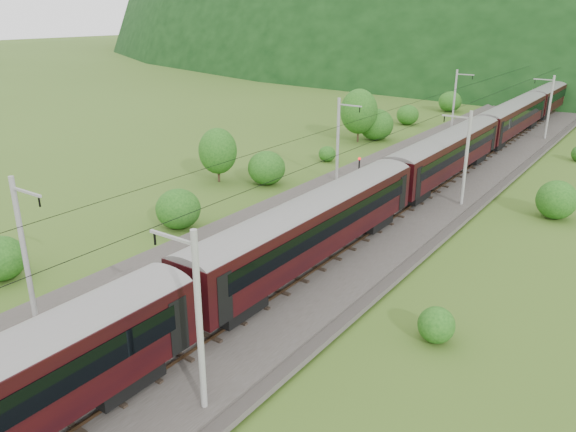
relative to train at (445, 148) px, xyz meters
The scene contains 13 objects.
ground 37.80m from the train, 93.66° to the right, with size 600.00×600.00×0.00m, color #3C591B.
railbed 27.88m from the train, 94.98° to the right, with size 14.00×220.00×0.30m, color #38332D.
track_left 28.16m from the train, 99.88° to the right, with size 2.40×220.00×0.27m.
track_right 27.75m from the train, 90.00° to the right, with size 2.40×220.00×0.27m.
catenary_left 10.20m from the train, 146.92° to the right, with size 2.54×192.28×8.00m.
catenary_right 6.73m from the train, 56.16° to the right, with size 2.54×192.28×8.00m.
overhead_wires 27.87m from the train, 94.98° to the right, with size 4.83×198.00×0.03m.
mountain_ridge 289.61m from the train, 115.00° to the left, with size 336.00×280.00×132.00m, color black.
train is the anchor object (origin of this frame).
hazard_post_near 4.01m from the train, behind, with size 0.15×0.15×1.39m, color red.
hazard_post_far 29.97m from the train, 94.32° to the left, with size 0.14×0.14×1.34m, color red.
signal 8.34m from the train, 146.45° to the right, with size 0.26×0.26×2.34m.
vegetation_left 18.39m from the train, 150.87° to the right, with size 9.96×146.88×6.74m.
Camera 1 is at (20.28, -13.86, 16.01)m, focal length 35.00 mm.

